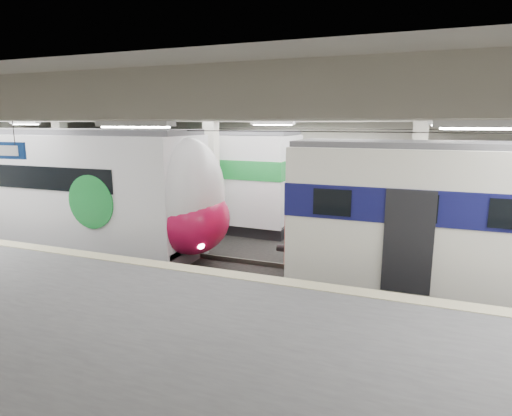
% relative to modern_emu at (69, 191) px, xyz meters
% --- Properties ---
extents(station_hall, '(36.00, 24.00, 5.75)m').
position_rel_modern_emu_xyz_m(station_hall, '(7.76, -1.74, 0.92)').
color(station_hall, black).
rests_on(station_hall, ground).
extents(modern_emu, '(14.82, 3.06, 4.73)m').
position_rel_modern_emu_xyz_m(modern_emu, '(0.00, 0.00, 0.00)').
color(modern_emu, white).
rests_on(modern_emu, ground).
extents(far_train, '(14.59, 3.57, 4.60)m').
position_rel_modern_emu_xyz_m(far_train, '(0.38, 5.50, 0.05)').
color(far_train, white).
rests_on(far_train, ground).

